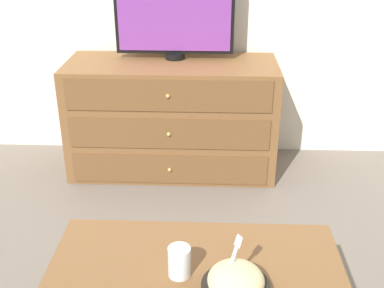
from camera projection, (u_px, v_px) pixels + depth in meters
The scene contains 5 objects.
ground_plane at pixel (187, 148), 3.36m from camera, with size 12.00×12.00×0.00m, color #70665B.
dresser at pixel (172, 117), 2.96m from camera, with size 1.25×0.52×0.69m.
tv at pixel (174, 15), 2.78m from camera, with size 0.70×0.12×0.50m.
takeout_bowl at pixel (236, 283), 1.45m from camera, with size 0.21×0.21×0.19m.
drink_cup at pixel (179, 263), 1.53m from camera, with size 0.07×0.07×0.10m.
Camera 1 is at (0.15, -3.02, 1.47)m, focal length 45.00 mm.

